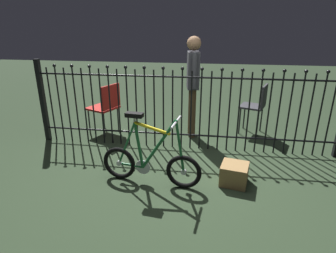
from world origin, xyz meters
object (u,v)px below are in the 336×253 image
Objects in this scene: chair_charcoal at (257,104)px; display_crate at (234,174)px; person_visitor at (193,79)px; bicycle at (150,161)px; chair_red at (106,104)px.

display_crate is at bearing -105.21° from chair_charcoal.
person_visitor is at bearing 112.55° from display_crate.
chair_charcoal is 2.78× the size of display_crate.
bicycle is at bearing -103.52° from person_visitor.
chair_charcoal is at bearing 7.96° from chair_red.
chair_charcoal is at bearing 12.71° from person_visitor.
display_crate is (0.61, -1.47, -0.84)m from person_visitor.
person_visitor is at bearing 4.34° from chair_red.
bicycle reaches higher than chair_charcoal.
person_visitor reaches higher than display_crate.
person_visitor is (1.44, 0.11, 0.45)m from chair_red.
display_crate is (0.99, 0.13, -0.16)m from bicycle.
chair_red is (-2.51, -0.35, -0.01)m from chair_charcoal.
bicycle is 2.36m from chair_charcoal.
chair_red is at bearing -172.04° from chair_charcoal.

